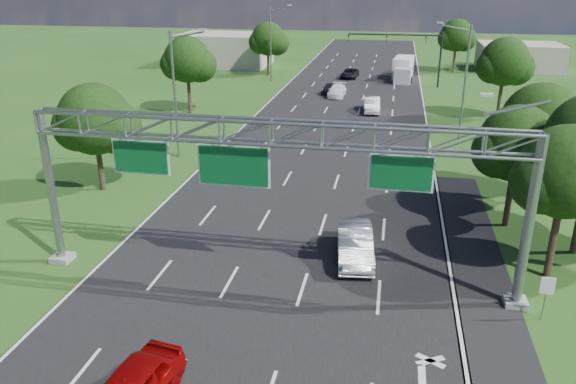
% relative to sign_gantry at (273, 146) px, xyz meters
% --- Properties ---
extents(ground, '(220.00, 220.00, 0.00)m').
position_rel_sign_gantry_xyz_m(ground, '(-0.33, 18.00, -6.89)').
color(ground, '#1F4B16').
rests_on(ground, ground).
extents(road, '(18.00, 180.00, 0.02)m').
position_rel_sign_gantry_xyz_m(road, '(-0.33, 18.00, -6.89)').
color(road, black).
rests_on(road, ground).
extents(road_flare, '(3.00, 30.00, 0.02)m').
position_rel_sign_gantry_xyz_m(road_flare, '(9.87, 2.00, -6.89)').
color(road_flare, black).
rests_on(road_flare, ground).
extents(sign_gantry, '(23.50, 1.00, 9.56)m').
position_rel_sign_gantry_xyz_m(sign_gantry, '(0.00, 0.00, 0.00)').
color(sign_gantry, gray).
rests_on(sign_gantry, ground).
extents(regulatory_sign, '(0.60, 0.08, 2.10)m').
position_rel_sign_gantry_xyz_m(regulatory_sign, '(12.07, -1.02, -5.38)').
color(regulatory_sign, gray).
rests_on(regulatory_sign, ground).
extents(traffic_signal, '(12.21, 0.24, 7.00)m').
position_rel_sign_gantry_xyz_m(traffic_signal, '(7.15, 53.00, -1.72)').
color(traffic_signal, black).
rests_on(traffic_signal, ground).
extents(streetlight_l_near, '(2.97, 0.22, 10.16)m').
position_rel_sign_gantry_xyz_m(streetlight_l_near, '(-11.63, 18.00, -1.31)').
color(streetlight_l_near, gray).
rests_on(streetlight_l_near, ground).
extents(streetlight_l_far, '(2.97, 0.22, 10.16)m').
position_rel_sign_gantry_xyz_m(streetlight_l_far, '(-11.63, 53.00, -1.31)').
color(streetlight_l_far, gray).
rests_on(streetlight_l_far, ground).
extents(streetlight_r_mid, '(2.97, 0.22, 10.16)m').
position_rel_sign_gantry_xyz_m(streetlight_r_mid, '(10.97, 28.00, -1.31)').
color(streetlight_r_mid, gray).
rests_on(streetlight_r_mid, ground).
extents(tree_cluster_right, '(9.91, 14.60, 8.68)m').
position_rel_sign_gantry_xyz_m(tree_cluster_right, '(14.47, 7.19, -1.58)').
color(tree_cluster_right, '#2D2116').
rests_on(tree_cluster_right, ground).
extents(tree_verge_la, '(5.76, 4.80, 7.40)m').
position_rel_sign_gantry_xyz_m(tree_verge_la, '(-14.25, 10.04, -2.13)').
color(tree_verge_la, '#2D2116').
rests_on(tree_verge_la, ground).
extents(tree_verge_lb, '(5.76, 4.80, 8.06)m').
position_rel_sign_gantry_xyz_m(tree_verge_lb, '(-16.25, 33.04, -1.48)').
color(tree_verge_lb, '#2D2116').
rests_on(tree_verge_lb, ground).
extents(tree_verge_lc, '(5.76, 4.80, 7.62)m').
position_rel_sign_gantry_xyz_m(tree_verge_lc, '(-13.25, 58.04, -1.92)').
color(tree_verge_lc, '#2D2116').
rests_on(tree_verge_lc, ground).
extents(tree_verge_rd, '(5.76, 4.80, 8.28)m').
position_rel_sign_gantry_xyz_m(tree_verge_rd, '(15.75, 36.04, -1.26)').
color(tree_verge_rd, '#2D2116').
rests_on(tree_verge_rd, ground).
extents(tree_verge_re, '(5.76, 4.80, 7.84)m').
position_rel_sign_gantry_xyz_m(tree_verge_re, '(13.75, 66.04, -1.70)').
color(tree_verge_re, '#2D2116').
rests_on(tree_verge_re, ground).
extents(building_left, '(14.00, 10.00, 5.00)m').
position_rel_sign_gantry_xyz_m(building_left, '(-22.33, 66.00, -4.39)').
color(building_left, '#A09486').
rests_on(building_left, ground).
extents(building_right, '(12.00, 9.00, 4.00)m').
position_rel_sign_gantry_xyz_m(building_right, '(23.67, 70.00, -4.89)').
color(building_right, '#A09486').
rests_on(building_right, ground).
extents(silver_sedan, '(2.41, 5.29, 1.68)m').
position_rel_sign_gantry_xyz_m(silver_sedan, '(3.64, 3.10, -6.05)').
color(silver_sedan, silver).
rests_on(silver_sedan, ground).
extents(car_queue_a, '(2.07, 4.82, 1.38)m').
position_rel_sign_gantry_xyz_m(car_queue_a, '(-1.75, 44.63, -6.20)').
color(car_queue_a, white).
rests_on(car_queue_a, ground).
extents(car_queue_b, '(2.47, 4.81, 1.30)m').
position_rel_sign_gantry_xyz_m(car_queue_b, '(-1.33, 57.94, -6.24)').
color(car_queue_b, black).
rests_on(car_queue_b, ground).
extents(car_queue_c, '(1.72, 3.83, 1.28)m').
position_rel_sign_gantry_xyz_m(car_queue_c, '(-2.83, 46.11, -6.25)').
color(car_queue_c, black).
rests_on(car_queue_c, ground).
extents(car_queue_d, '(1.99, 4.84, 1.56)m').
position_rel_sign_gantry_xyz_m(car_queue_d, '(2.82, 37.12, -6.11)').
color(car_queue_d, '#B9B9B9').
rests_on(car_queue_d, ground).
extents(box_truck, '(3.02, 8.21, 3.02)m').
position_rel_sign_gantry_xyz_m(box_truck, '(6.10, 57.85, -5.44)').
color(box_truck, white).
rests_on(box_truck, ground).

